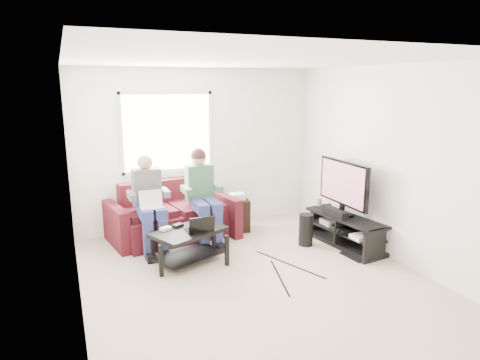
% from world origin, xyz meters
% --- Properties ---
extents(floor, '(4.50, 4.50, 0.00)m').
position_xyz_m(floor, '(0.00, 0.00, 0.00)').
color(floor, beige).
rests_on(floor, ground).
extents(ceiling, '(4.50, 4.50, 0.00)m').
position_xyz_m(ceiling, '(0.00, 0.00, 2.60)').
color(ceiling, white).
rests_on(ceiling, wall_back).
extents(wall_back, '(4.50, 0.00, 4.50)m').
position_xyz_m(wall_back, '(0.00, 2.25, 1.30)').
color(wall_back, white).
rests_on(wall_back, floor).
extents(wall_front, '(4.50, 0.00, 4.50)m').
position_xyz_m(wall_front, '(0.00, -2.25, 1.30)').
color(wall_front, white).
rests_on(wall_front, floor).
extents(wall_left, '(0.00, 4.50, 4.50)m').
position_xyz_m(wall_left, '(-2.00, 0.00, 1.30)').
color(wall_left, white).
rests_on(wall_left, floor).
extents(wall_right, '(0.00, 4.50, 4.50)m').
position_xyz_m(wall_right, '(2.00, 0.00, 1.30)').
color(wall_right, white).
rests_on(wall_right, floor).
extents(window, '(1.48, 0.04, 1.28)m').
position_xyz_m(window, '(-0.50, 2.23, 1.60)').
color(window, white).
rests_on(window, wall_back).
extents(sofa, '(1.99, 1.11, 0.87)m').
position_xyz_m(sofa, '(-0.57, 1.82, 0.32)').
color(sofa, '#481212').
rests_on(sofa, floor).
extents(person_left, '(0.40, 0.70, 1.36)m').
position_xyz_m(person_left, '(-0.97, 1.49, 0.75)').
color(person_left, navy).
rests_on(person_left, sofa).
extents(person_right, '(0.40, 0.71, 1.40)m').
position_xyz_m(person_right, '(-0.17, 1.51, 0.81)').
color(person_right, navy).
rests_on(person_right, sofa).
extents(laptop_silver, '(0.36, 0.28, 0.24)m').
position_xyz_m(laptop_silver, '(-0.97, 1.29, 0.73)').
color(laptop_silver, silver).
rests_on(laptop_silver, person_left).
extents(coffee_table, '(1.09, 0.91, 0.47)m').
position_xyz_m(coffee_table, '(-0.61, 0.75, 0.35)').
color(coffee_table, black).
rests_on(coffee_table, floor).
extents(laptop_black, '(0.41, 0.37, 0.24)m').
position_xyz_m(laptop_black, '(-0.49, 0.67, 0.59)').
color(laptop_black, black).
rests_on(laptop_black, coffee_table).
extents(controller_a, '(0.16, 0.14, 0.04)m').
position_xyz_m(controller_a, '(-0.89, 0.87, 0.49)').
color(controller_a, silver).
rests_on(controller_a, coffee_table).
extents(controller_b, '(0.17, 0.14, 0.04)m').
position_xyz_m(controller_b, '(-0.71, 0.93, 0.49)').
color(controller_b, black).
rests_on(controller_b, coffee_table).
extents(controller_c, '(0.16, 0.13, 0.04)m').
position_xyz_m(controller_c, '(-0.31, 0.90, 0.49)').
color(controller_c, gray).
rests_on(controller_c, coffee_table).
extents(tv_stand, '(0.58, 1.40, 0.45)m').
position_xyz_m(tv_stand, '(1.70, 0.50, 0.20)').
color(tv_stand, black).
rests_on(tv_stand, floor).
extents(tv, '(0.12, 1.10, 0.81)m').
position_xyz_m(tv, '(1.70, 0.60, 0.91)').
color(tv, black).
rests_on(tv, tv_stand).
extents(soundbar, '(0.12, 0.50, 0.10)m').
position_xyz_m(soundbar, '(1.58, 0.60, 0.50)').
color(soundbar, black).
rests_on(soundbar, tv_stand).
extents(drink_cup, '(0.08, 0.08, 0.12)m').
position_xyz_m(drink_cup, '(1.65, 1.13, 0.51)').
color(drink_cup, '#AA7A49').
rests_on(drink_cup, tv_stand).
extents(console_white, '(0.30, 0.22, 0.06)m').
position_xyz_m(console_white, '(1.70, 0.10, 0.27)').
color(console_white, silver).
rests_on(console_white, tv_stand).
extents(console_grey, '(0.34, 0.26, 0.08)m').
position_xyz_m(console_grey, '(1.70, 0.80, 0.28)').
color(console_grey, gray).
rests_on(console_grey, tv_stand).
extents(console_black, '(0.38, 0.30, 0.07)m').
position_xyz_m(console_black, '(1.70, 0.45, 0.27)').
color(console_black, black).
rests_on(console_black, tv_stand).
extents(subwoofer, '(0.21, 0.21, 0.48)m').
position_xyz_m(subwoofer, '(1.17, 0.73, 0.24)').
color(subwoofer, black).
rests_on(subwoofer, floor).
extents(keyboard_floor, '(0.16, 0.41, 0.02)m').
position_xyz_m(keyboard_floor, '(1.53, 0.07, 0.01)').
color(keyboard_floor, black).
rests_on(keyboard_floor, floor).
extents(end_table, '(0.35, 0.35, 0.62)m').
position_xyz_m(end_table, '(0.49, 1.73, 0.28)').
color(end_table, black).
rests_on(end_table, floor).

